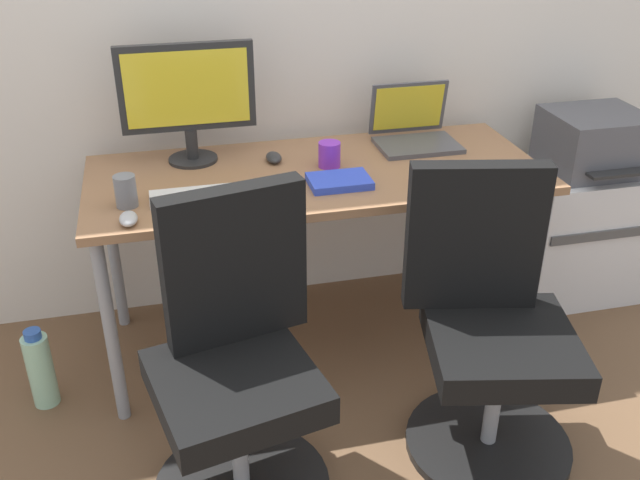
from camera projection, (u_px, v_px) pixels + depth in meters
name	position (u px, v px, depth m)	size (l,w,h in m)	color
ground_plane	(317.00, 337.00, 2.92)	(5.28, 5.28, 0.00)	brown
desk	(317.00, 188.00, 2.60)	(1.63, 0.68, 0.73)	#996B47
office_chair_left	(237.00, 369.00, 2.07)	(0.54, 0.54, 0.94)	black
office_chair_right	(489.00, 332.00, 2.23)	(0.54, 0.54, 0.94)	black
side_cabinet	(577.00, 230.00, 3.13)	(0.58, 0.43, 0.58)	silver
printer	(594.00, 141.00, 2.94)	(0.38, 0.40, 0.24)	#515156
water_bottle_on_floor	(40.00, 369.00, 2.51)	(0.09, 0.09, 0.31)	#A5D8B2
desktop_monitor	(187.00, 95.00, 2.54)	(0.48, 0.18, 0.43)	#262626
open_laptop	(414.00, 130.00, 2.79)	(0.31, 0.26, 0.23)	#4C4C51
keyboard_by_monitor	(202.00, 195.00, 2.37)	(0.34, 0.12, 0.02)	silver
keyboard_by_laptop	(465.00, 180.00, 2.48)	(0.34, 0.12, 0.02)	#515156
mouse_by_monitor	(274.00, 157.00, 2.64)	(0.06, 0.10, 0.03)	#2D2D2D
mouse_by_laptop	(128.00, 219.00, 2.20)	(0.06, 0.10, 0.03)	#B7B7B7
coffee_mug	(329.00, 154.00, 2.59)	(0.08, 0.08, 0.09)	purple
pen_cup	(126.00, 191.00, 2.29)	(0.07, 0.07, 0.10)	slate
notebook	(339.00, 181.00, 2.46)	(0.21, 0.15, 0.03)	blue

